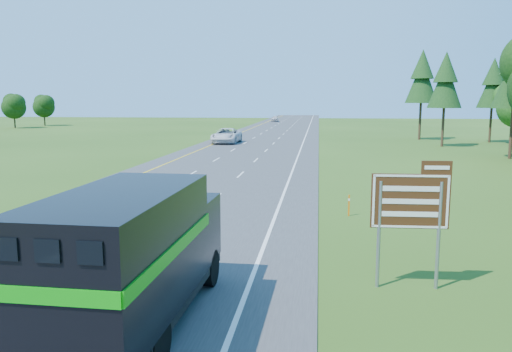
# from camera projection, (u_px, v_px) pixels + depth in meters

# --- Properties ---
(road) EXTENTS (15.00, 260.00, 0.04)m
(road) POSITION_uv_depth(u_px,v_px,m) (253.00, 148.00, 57.30)
(road) COLOR #38383A
(road) RESTS_ON ground
(lane_markings) EXTENTS (11.15, 260.00, 0.01)m
(lane_markings) POSITION_uv_depth(u_px,v_px,m) (253.00, 148.00, 57.29)
(lane_markings) COLOR yellow
(lane_markings) RESTS_ON road
(horse_truck) EXTENTS (2.61, 7.82, 3.44)m
(horse_truck) POSITION_uv_depth(u_px,v_px,m) (134.00, 256.00, 11.46)
(horse_truck) COLOR black
(horse_truck) RESTS_ON road
(white_suv) EXTENTS (3.19, 6.79, 1.88)m
(white_suv) POSITION_uv_depth(u_px,v_px,m) (226.00, 136.00, 63.37)
(white_suv) COLOR silver
(white_suv) RESTS_ON road
(far_car) EXTENTS (2.09, 4.54, 1.51)m
(far_car) POSITION_uv_depth(u_px,v_px,m) (275.00, 119.00, 127.28)
(far_car) COLOR #B9B9C0
(far_car) RESTS_ON road
(exit_sign) EXTENTS (2.21, 0.17, 3.74)m
(exit_sign) POSITION_uv_depth(u_px,v_px,m) (411.00, 206.00, 14.18)
(exit_sign) COLOR gray
(exit_sign) RESTS_ON ground
(delineator) EXTENTS (0.08, 0.05, 1.02)m
(delineator) POSITION_uv_depth(u_px,v_px,m) (349.00, 205.00, 23.52)
(delineator) COLOR orange
(delineator) RESTS_ON ground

